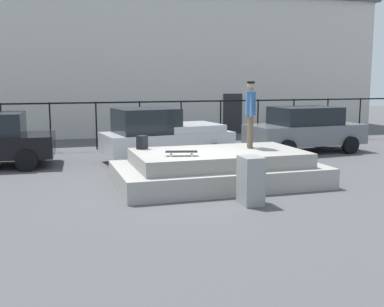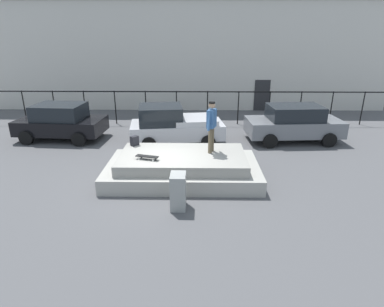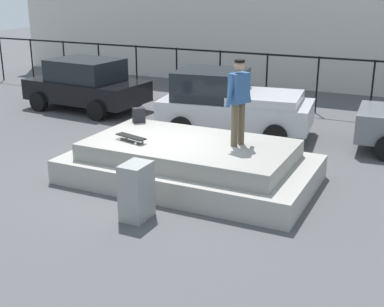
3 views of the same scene
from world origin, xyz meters
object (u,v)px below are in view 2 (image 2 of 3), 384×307
at_px(skateboarder, 211,123).
at_px(skateboard, 147,157).
at_px(car_silver_pickup_mid, 174,125).
at_px(backpack, 135,141).
at_px(car_grey_sedan_far, 294,123).
at_px(car_black_sedan_near, 61,121).
at_px(utility_box, 178,191).

relative_size(skateboarder, skateboard, 2.24).
xyz_separation_m(skateboarder, skateboard, (-2.14, -0.77, -0.93)).
distance_m(skateboarder, car_silver_pickup_mid, 3.99).
distance_m(backpack, car_silver_pickup_mid, 3.14).
distance_m(skateboarder, car_grey_sedan_far, 5.80).
bearing_deg(car_black_sedan_near, backpack, -39.96).
bearing_deg(car_grey_sedan_far, skateboard, -142.20).
bearing_deg(car_grey_sedan_far, skateboarder, -135.09).
relative_size(skateboarder, car_black_sedan_near, 0.43).
height_order(car_black_sedan_near, car_grey_sedan_far, car_grey_sedan_far).
relative_size(car_black_sedan_near, car_silver_pickup_mid, 0.94).
xyz_separation_m(skateboarder, backpack, (-2.82, 0.67, -0.86)).
distance_m(car_silver_pickup_mid, utility_box, 5.95).
xyz_separation_m(car_silver_pickup_mid, car_grey_sedan_far, (5.58, 0.49, -0.02)).
bearing_deg(car_grey_sedan_far, car_black_sedan_near, 179.22).
bearing_deg(backpack, car_grey_sedan_far, -21.25).
relative_size(skateboarder, backpack, 4.98).
distance_m(car_black_sedan_near, utility_box, 8.88).
relative_size(backpack, car_grey_sedan_far, 0.08).
bearing_deg(backpack, skateboard, -112.14).
relative_size(backpack, utility_box, 0.34).
xyz_separation_m(car_black_sedan_near, utility_box, (5.98, -6.56, -0.33)).
xyz_separation_m(skateboarder, utility_box, (-1.03, -2.38, -1.38)).
bearing_deg(car_grey_sedan_far, car_silver_pickup_mid, -174.97).
relative_size(skateboard, car_black_sedan_near, 0.19).
bearing_deg(car_black_sedan_near, skateboarder, -30.81).
height_order(backpack, car_black_sedan_near, car_black_sedan_near).
xyz_separation_m(skateboard, car_black_sedan_near, (-4.86, 4.94, -0.12)).
bearing_deg(utility_box, skateboarder, 67.13).
bearing_deg(backpack, skateboarder, -60.68).
bearing_deg(car_silver_pickup_mid, backpack, -113.96).
height_order(backpack, car_grey_sedan_far, car_grey_sedan_far).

